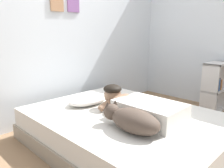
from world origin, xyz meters
TOP-DOWN VIEW (x-y plane):
  - ground_plane at (0.00, 0.00)m, footprint 11.71×11.71m
  - back_wall at (-0.00, 1.36)m, footprint 3.86×0.12m
  - side_wall_right at (1.98, 0.15)m, footprint 0.10×5.62m
  - bed at (-0.11, 0.11)m, footprint 1.57×2.06m
  - pillow at (-0.18, 0.65)m, footprint 0.52×0.32m
  - person_lying at (-0.08, -0.02)m, footprint 0.43×0.92m
  - dog at (-0.39, -0.20)m, footprint 0.26×0.57m
  - coffee_cup at (0.03, 0.43)m, footprint 0.12×0.09m
  - cell_phone at (0.11, -0.15)m, footprint 0.07×0.14m
  - bookshelf at (1.61, -0.13)m, footprint 0.45×0.24m

SIDE VIEW (x-z plane):
  - ground_plane at x=0.00m, z-range 0.00..0.00m
  - bed at x=-0.11m, z-range 0.00..0.35m
  - cell_phone at x=0.11m, z-range 0.36..0.36m
  - bookshelf at x=1.61m, z-range 0.01..0.76m
  - coffee_cup at x=0.03m, z-range 0.36..0.43m
  - pillow at x=-0.18m, z-range 0.36..0.47m
  - dog at x=-0.39m, z-range 0.35..0.57m
  - person_lying at x=-0.08m, z-range 0.33..0.60m
  - side_wall_right at x=1.98m, z-range 0.00..2.50m
  - back_wall at x=0.00m, z-range 0.00..2.50m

